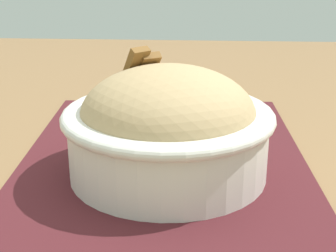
# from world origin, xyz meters

# --- Properties ---
(table) EXTENTS (1.38, 0.96, 0.77)m
(table) POSITION_xyz_m (0.00, 0.00, 0.71)
(table) COLOR olive
(table) RESTS_ON ground_plane
(placemat) EXTENTS (0.40, 0.31, 0.00)m
(placemat) POSITION_xyz_m (-0.00, -0.03, 0.78)
(placemat) COLOR #47191E
(placemat) RESTS_ON table
(bowl) EXTENTS (0.21, 0.21, 0.12)m
(bowl) POSITION_xyz_m (-0.05, -0.04, 0.83)
(bowl) COLOR silver
(bowl) RESTS_ON placemat
(fork) EXTENTS (0.02, 0.13, 0.00)m
(fork) POSITION_xyz_m (0.10, -0.04, 0.78)
(fork) COLOR silver
(fork) RESTS_ON placemat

